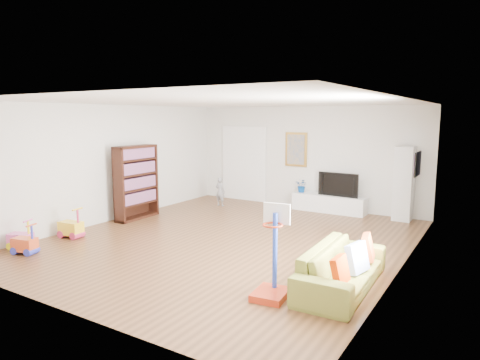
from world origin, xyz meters
The scene contains 25 objects.
floor centered at (0.00, 0.00, 0.00)m, with size 6.50×7.50×0.00m, color brown.
ceiling centered at (0.00, 0.00, 2.70)m, with size 6.50×7.50×0.00m, color white.
wall_back centered at (0.00, 3.75, 1.35)m, with size 6.50×0.00×2.70m, color silver.
wall_front centered at (0.00, -3.75, 1.35)m, with size 6.50×0.00×2.70m, color silver.
wall_left centered at (-3.25, 0.00, 1.35)m, with size 0.00×7.50×2.70m, color silver.
wall_right centered at (3.25, 0.00, 1.35)m, with size 0.00×7.50×2.70m, color silver.
navy_accent centered at (3.23, 1.40, 1.85)m, with size 0.01×3.20×1.70m, color black.
olive_wainscot centered at (3.23, 1.40, 0.50)m, with size 0.01×3.20×1.00m, color brown.
doorway centered at (-1.90, 3.71, 1.05)m, with size 1.45×0.06×2.10m, color white.
painting_back centered at (-0.25, 3.71, 1.55)m, with size 0.62×0.06×0.92m, color gold.
artwork_right centered at (3.17, 1.60, 1.55)m, with size 0.04×0.56×0.46m, color #7F3F8C.
media_console centered at (0.81, 3.45, 0.22)m, with size 1.88×0.47×0.44m, color white.
tall_cabinet centered at (2.60, 3.49, 0.87)m, with size 0.41×0.41×1.75m, color silver.
bookshelf centered at (-2.87, 0.35, 0.88)m, with size 0.31×1.20×1.76m, color black.
sofa centered at (2.69, -1.20, 0.30)m, with size 2.05×0.80×0.60m, color olive.
basketball_hoop centered at (1.98, -2.04, 0.64)m, with size 0.44×0.53×1.28m, color #A92A11.
ride_on_yellow centered at (-2.80, -1.56, 0.31)m, with size 0.46×0.29×0.62m, color yellow.
ride_on_orange centered at (-2.62, -2.67, 0.28)m, with size 0.41×0.26×0.55m, color #DB4D23.
ride_on_pink centered at (-2.96, -2.53, 0.28)m, with size 0.41×0.26×0.55m, color #EA59B0.
child centered at (-1.99, 2.61, 0.40)m, with size 0.29×0.19×0.79m, color gray.
tv centered at (1.06, 3.48, 0.74)m, with size 1.04×0.14×0.60m, color black.
vase_plant centered at (0.05, 3.46, 0.62)m, with size 0.33×0.28×0.36m, color navy.
pillow_left centered at (2.85, -1.77, 0.47)m, with size 0.09×0.35×0.35m, color #CB2F00.
pillow_center centered at (2.89, -1.17, 0.47)m, with size 0.11×0.41×0.41m, color silver.
pillow_right centered at (2.89, -0.59, 0.47)m, with size 0.10×0.38×0.38m, color #AF4019.
Camera 1 is at (4.50, -6.92, 2.42)m, focal length 32.00 mm.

